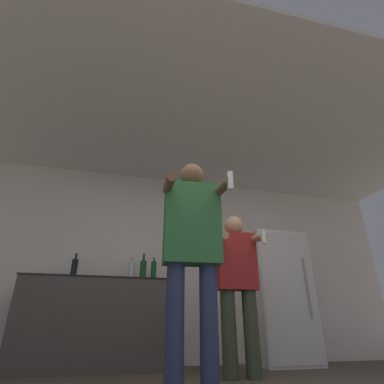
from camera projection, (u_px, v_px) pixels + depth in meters
name	position (u px, v px, depth m)	size (l,w,h in m)	color
wall_back	(168.00, 262.00, 4.21)	(7.00, 0.06, 2.55)	silver
ceiling_slab	(192.00, 130.00, 3.55)	(7.00, 3.18, 0.05)	silver
refrigerator	(278.00, 296.00, 4.05)	(0.76, 0.67, 1.65)	white
counter	(92.00, 323.00, 3.42)	(1.65, 0.57, 0.98)	#47423D
bottle_dark_rum	(154.00, 271.00, 3.86)	(0.07, 0.07, 0.31)	#194723
bottle_red_label	(143.00, 270.00, 3.83)	(0.08, 0.08, 0.36)	#194723
bottle_short_whiskey	(74.00, 268.00, 3.64)	(0.07, 0.07, 0.31)	black
bottle_tall_gin	(131.00, 271.00, 3.79)	(0.07, 0.07, 0.29)	silver
person_woman_foreground	(192.00, 246.00, 2.35)	(0.53, 0.55, 1.75)	navy
person_man_side	(237.00, 280.00, 3.12)	(0.51, 0.52, 1.59)	#38422D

